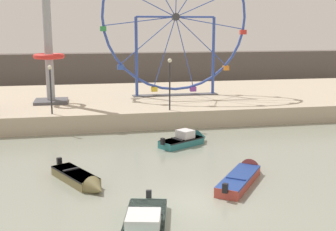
{
  "coord_description": "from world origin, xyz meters",
  "views": [
    {
      "loc": [
        -4.71,
        -18.24,
        7.81
      ],
      "look_at": [
        0.57,
        8.33,
        2.36
      ],
      "focal_mm": 46.98,
      "sensor_mm": 36.0,
      "label": 1
    }
  ],
  "objects_px": {
    "motorboat_olive_wood": "(81,180)",
    "promenade_lamp_near": "(50,82)",
    "promenade_lamp_far": "(170,77)",
    "motorboat_faded_red": "(244,175)",
    "ferris_wheel_blue_frame": "(176,19)",
    "drop_tower_steel_tower": "(48,47)",
    "motorboat_teal_painted": "(188,140)"
  },
  "relations": [
    {
      "from": "motorboat_olive_wood",
      "to": "promenade_lamp_near",
      "type": "distance_m",
      "value": 12.83
    },
    {
      "from": "motorboat_olive_wood",
      "to": "promenade_lamp_far",
      "type": "bearing_deg",
      "value": 122.21
    },
    {
      "from": "motorboat_faded_red",
      "to": "ferris_wheel_blue_frame",
      "type": "height_order",
      "value": "ferris_wheel_blue_frame"
    },
    {
      "from": "motorboat_olive_wood",
      "to": "promenade_lamp_far",
      "type": "height_order",
      "value": "promenade_lamp_far"
    },
    {
      "from": "drop_tower_steel_tower",
      "to": "promenade_lamp_near",
      "type": "relative_size",
      "value": 3.38
    },
    {
      "from": "drop_tower_steel_tower",
      "to": "promenade_lamp_far",
      "type": "relative_size",
      "value": 3.05
    },
    {
      "from": "promenade_lamp_far",
      "to": "promenade_lamp_near",
      "type": "bearing_deg",
      "value": 178.46
    },
    {
      "from": "promenade_lamp_near",
      "to": "motorboat_teal_painted",
      "type": "bearing_deg",
      "value": -31.28
    },
    {
      "from": "drop_tower_steel_tower",
      "to": "motorboat_olive_wood",
      "type": "bearing_deg",
      "value": -82.07
    },
    {
      "from": "motorboat_olive_wood",
      "to": "promenade_lamp_far",
      "type": "distance_m",
      "value": 14.3
    },
    {
      "from": "motorboat_faded_red",
      "to": "motorboat_olive_wood",
      "type": "height_order",
      "value": "motorboat_olive_wood"
    },
    {
      "from": "drop_tower_steel_tower",
      "to": "promenade_lamp_near",
      "type": "bearing_deg",
      "value": -86.04
    },
    {
      "from": "motorboat_olive_wood",
      "to": "ferris_wheel_blue_frame",
      "type": "relative_size",
      "value": 0.31
    },
    {
      "from": "motorboat_teal_painted",
      "to": "promenade_lamp_far",
      "type": "distance_m",
      "value": 6.51
    },
    {
      "from": "motorboat_teal_painted",
      "to": "drop_tower_steel_tower",
      "type": "xyz_separation_m",
      "value": [
        -9.57,
        10.84,
        5.83
      ]
    },
    {
      "from": "promenade_lamp_near",
      "to": "promenade_lamp_far",
      "type": "relative_size",
      "value": 0.9
    },
    {
      "from": "ferris_wheel_blue_frame",
      "to": "promenade_lamp_far",
      "type": "relative_size",
      "value": 3.52
    },
    {
      "from": "motorboat_faded_red",
      "to": "drop_tower_steel_tower",
      "type": "height_order",
      "value": "drop_tower_steel_tower"
    },
    {
      "from": "ferris_wheel_blue_frame",
      "to": "motorboat_olive_wood",
      "type": "bearing_deg",
      "value": -114.98
    },
    {
      "from": "motorboat_olive_wood",
      "to": "promenade_lamp_near",
      "type": "xyz_separation_m",
      "value": [
        -2.06,
        12.16,
        3.53
      ]
    },
    {
      "from": "motorboat_teal_painted",
      "to": "promenade_lamp_near",
      "type": "xyz_separation_m",
      "value": [
        -9.2,
        5.59,
        3.48
      ]
    },
    {
      "from": "motorboat_faded_red",
      "to": "motorboat_olive_wood",
      "type": "xyz_separation_m",
      "value": [
        -8.3,
        0.88,
        0.01
      ]
    },
    {
      "from": "motorboat_faded_red",
      "to": "motorboat_teal_painted",
      "type": "bearing_deg",
      "value": 45.33
    },
    {
      "from": "motorboat_olive_wood",
      "to": "ferris_wheel_blue_frame",
      "type": "distance_m",
      "value": 22.98
    },
    {
      "from": "motorboat_teal_painted",
      "to": "promenade_lamp_near",
      "type": "relative_size",
      "value": 1.08
    },
    {
      "from": "motorboat_olive_wood",
      "to": "drop_tower_steel_tower",
      "type": "xyz_separation_m",
      "value": [
        -2.43,
        17.41,
        5.89
      ]
    },
    {
      "from": "motorboat_teal_painted",
      "to": "motorboat_olive_wood",
      "type": "height_order",
      "value": "motorboat_teal_painted"
    },
    {
      "from": "motorboat_teal_painted",
      "to": "motorboat_faded_red",
      "type": "height_order",
      "value": "motorboat_teal_painted"
    },
    {
      "from": "motorboat_olive_wood",
      "to": "promenade_lamp_far",
      "type": "relative_size",
      "value": 1.08
    },
    {
      "from": "drop_tower_steel_tower",
      "to": "promenade_lamp_near",
      "type": "xyz_separation_m",
      "value": [
        0.36,
        -5.25,
        -2.36
      ]
    },
    {
      "from": "motorboat_faded_red",
      "to": "promenade_lamp_far",
      "type": "xyz_separation_m",
      "value": [
        -1.33,
        12.8,
        3.76
      ]
    },
    {
      "from": "motorboat_faded_red",
      "to": "motorboat_olive_wood",
      "type": "distance_m",
      "value": 8.35
    }
  ]
}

